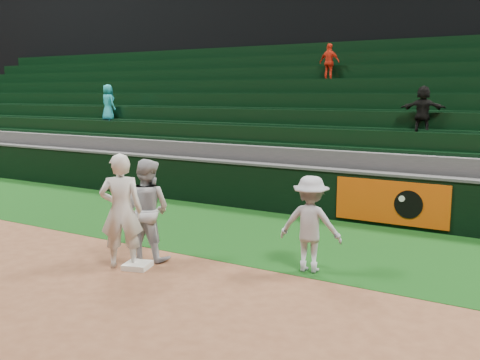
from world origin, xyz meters
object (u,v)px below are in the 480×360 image
at_px(first_baseman, 121,211).
at_px(baserunner, 147,210).
at_px(first_base, 138,265).
at_px(base_coach, 310,224).

relative_size(first_baseman, baserunner, 1.08).
bearing_deg(first_baseman, baserunner, -133.11).
xyz_separation_m(first_base, first_baseman, (-0.27, -0.08, 0.98)).
xyz_separation_m(baserunner, base_coach, (2.89, 0.89, -0.10)).
bearing_deg(first_baseman, base_coach, 170.96).
bearing_deg(base_coach, first_baseman, 17.11).
bearing_deg(base_coach, baserunner, 7.61).
bearing_deg(first_base, baserunner, 110.12).
xyz_separation_m(first_base, baserunner, (-0.19, 0.52, 0.90)).
distance_m(baserunner, base_coach, 3.03).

